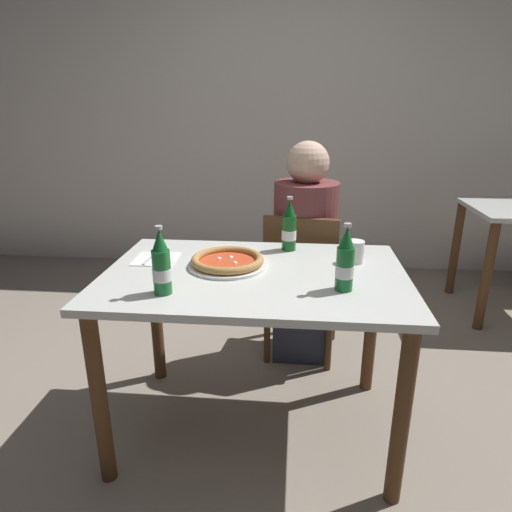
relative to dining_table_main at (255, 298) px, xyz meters
name	(u,v)px	position (x,y,z in m)	size (l,w,h in m)	color
ground_plane	(255,426)	(0.00, 0.00, -0.64)	(8.00, 8.00, 0.00)	gray
back_wall_tiled	(280,114)	(0.00, 2.20, 0.66)	(7.00, 0.10, 2.60)	silver
dining_table_main	(255,298)	(0.00, 0.00, 0.00)	(1.20, 0.80, 0.75)	silver
chair_behind_table	(302,279)	(0.20, 0.61, -0.15)	(0.45, 0.45, 0.85)	brown
diner_seated	(304,258)	(0.21, 0.66, -0.05)	(0.34, 0.34, 1.21)	#2D3342
pizza_margherita_near	(228,261)	(-0.12, 0.06, 0.13)	(0.33, 0.33, 0.04)	white
beer_bottle_left	(289,228)	(0.13, 0.29, 0.22)	(0.07, 0.07, 0.25)	#14591E
beer_bottle_center	(161,266)	(-0.30, -0.24, 0.22)	(0.07, 0.07, 0.25)	#196B2D
beer_bottle_right	(345,263)	(0.33, -0.15, 0.22)	(0.07, 0.07, 0.25)	#196B2D
napkin_with_cutlery	(156,259)	(-0.44, 0.11, 0.12)	(0.19, 0.19, 0.01)	white
paper_cup	(355,252)	(0.41, 0.15, 0.16)	(0.07, 0.07, 0.10)	white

